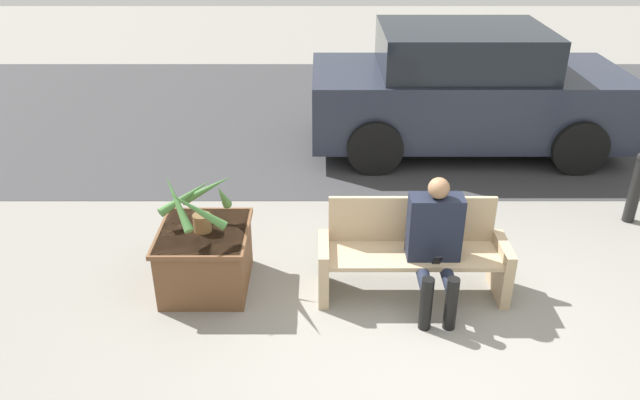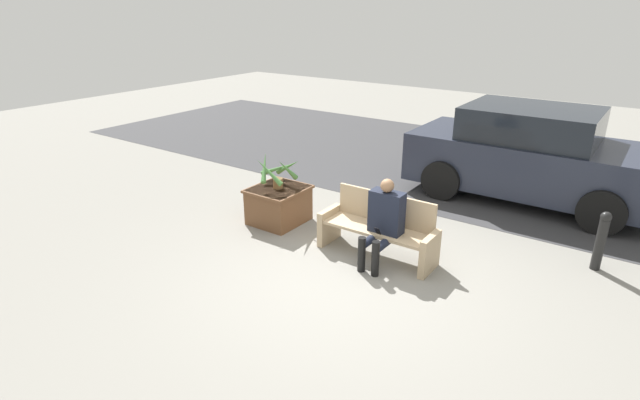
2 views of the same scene
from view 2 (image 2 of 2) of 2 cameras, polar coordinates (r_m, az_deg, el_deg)
name	(u,v)px [view 2 (image 2 of 2)]	position (r m, az deg, el deg)	size (l,w,h in m)	color
ground_plane	(349,278)	(6.46, 3.34, -8.91)	(30.00, 30.00, 0.00)	gray
road_surface	(487,169)	(11.19, 18.58, 3.40)	(20.00, 6.00, 0.01)	#38383A
bench	(379,228)	(6.91, 6.75, -3.23)	(1.66, 0.50, 0.86)	tan
person_seated	(383,220)	(6.60, 7.24, -2.23)	(0.45, 0.61, 1.17)	black
planter_box	(279,204)	(7.95, -4.75, -0.43)	(0.80, 0.86, 0.58)	brown
potted_plant	(277,171)	(7.79, -4.88, 3.28)	(0.68, 0.73, 0.55)	brown
parked_car	(531,155)	(9.48, 22.99, 4.72)	(4.11, 1.98, 1.64)	#232838
bollard_post	(601,239)	(7.42, 29.44, -3.95)	(0.14, 0.14, 0.81)	black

